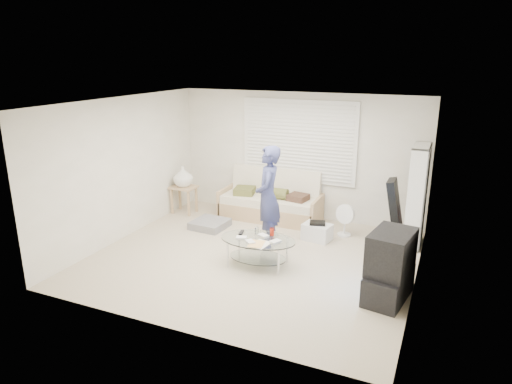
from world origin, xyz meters
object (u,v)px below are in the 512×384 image
at_px(futon_sofa, 271,203).
at_px(tv_unit, 390,267).
at_px(bookshelf, 417,196).
at_px(coffee_table, 258,244).

relative_size(futon_sofa, tv_unit, 2.10).
bearing_deg(tv_unit, bookshelf, 86.57).
xyz_separation_m(futon_sofa, bookshelf, (2.76, -0.24, 0.55)).
distance_m(bookshelf, tv_unit, 2.13).
height_order(futon_sofa, tv_unit, futon_sofa).
relative_size(tv_unit, coffee_table, 0.78).
bearing_deg(tv_unit, coffee_table, 173.29).
relative_size(futon_sofa, coffee_table, 1.63).
xyz_separation_m(futon_sofa, coffee_table, (0.62, -2.09, 0.04)).
xyz_separation_m(tv_unit, coffee_table, (-2.02, 0.24, -0.11)).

